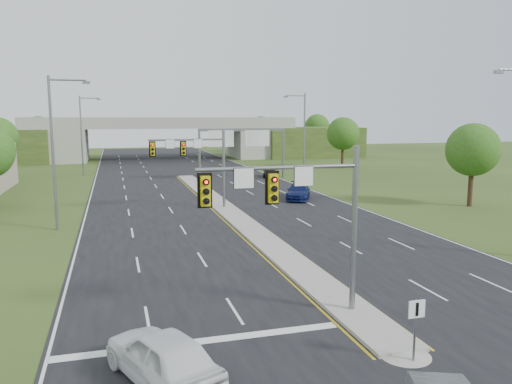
{
  "coord_description": "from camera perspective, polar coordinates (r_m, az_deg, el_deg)",
  "views": [
    {
      "loc": [
        -9.35,
        -18.06,
        8.12
      ],
      "look_at": [
        0.02,
        14.66,
        3.0
      ],
      "focal_mm": 35.0,
      "sensor_mm": 36.0,
      "label": 1
    }
  ],
  "objects": [
    {
      "name": "ground",
      "position": [
        21.9,
        10.87,
        -13.37
      ],
      "size": [
        240.0,
        240.0,
        0.0
      ],
      "primitive_type": "plane",
      "color": "#2D4418",
      "rests_on": "ground"
    },
    {
      "name": "tree_r_mid",
      "position": [
        81.21,
        9.91,
        6.59
      ],
      "size": [
        5.2,
        5.2,
        8.12
      ],
      "color": "#382316",
      "rests_on": "ground"
    },
    {
      "name": "tree_back_b",
      "position": [
        113.05,
        -23.57,
        6.53
      ],
      "size": [
        5.6,
        5.6,
        8.32
      ],
      "color": "#382316",
      "rests_on": "ground"
    },
    {
      "name": "car_far_c",
      "position": [
        67.99,
        1.55,
        2.3
      ],
      "size": [
        2.91,
        4.41,
        1.4
      ],
      "primitive_type": "imported",
      "rotation": [
        0.0,
        0.0,
        -0.34
      ],
      "color": "black",
      "rests_on": "road"
    },
    {
      "name": "keep_right_sign",
      "position": [
        17.73,
        17.8,
        -13.75
      ],
      "size": [
        0.6,
        0.13,
        2.2
      ],
      "color": "slate",
      "rests_on": "ground"
    },
    {
      "name": "overpass",
      "position": [
        98.61,
        -10.57,
        5.76
      ],
      "size": [
        80.0,
        14.0,
        8.1
      ],
      "color": "gray",
      "rests_on": "ground"
    },
    {
      "name": "lightpole_r_far",
      "position": [
        62.36,
        5.37,
        6.67
      ],
      "size": [
        2.85,
        0.25,
        11.0
      ],
      "color": "slate",
      "rests_on": "ground"
    },
    {
      "name": "lane_markings",
      "position": [
        48.47,
        -5.35,
        -1.1
      ],
      "size": [
        23.72,
        160.0,
        0.01
      ],
      "color": "gold",
      "rests_on": "road"
    },
    {
      "name": "car_far_b",
      "position": [
        49.82,
        4.87,
        0.07
      ],
      "size": [
        4.22,
        5.77,
        1.55
      ],
      "primitive_type": "imported",
      "rotation": [
        0.0,
        0.0,
        -0.43
      ],
      "color": "#0C144A",
      "rests_on": "road"
    },
    {
      "name": "road",
      "position": [
        54.49,
        -5.91,
        -0.05
      ],
      "size": [
        24.0,
        160.0,
        0.02
      ],
      "primitive_type": "cube",
      "color": "black",
      "rests_on": "ground"
    },
    {
      "name": "tree_back_d",
      "position": [
        121.68,
        6.99,
        7.42
      ],
      "size": [
        6.0,
        6.0,
        8.85
      ],
      "color": "#382316",
      "rests_on": "ground"
    },
    {
      "name": "signal_mast_far",
      "position": [
        43.7,
        -6.61,
        4.04
      ],
      "size": [
        6.62,
        0.6,
        7.0
      ],
      "color": "slate",
      "rests_on": "ground"
    },
    {
      "name": "lightpole_l_mid",
      "position": [
        38.32,
        -21.94,
        4.92
      ],
      "size": [
        2.85,
        0.25,
        11.0
      ],
      "color": "slate",
      "rests_on": "ground"
    },
    {
      "name": "lightpole_l_far",
      "position": [
        73.2,
        -19.18,
        6.51
      ],
      "size": [
        2.85,
        0.25,
        11.0
      ],
      "color": "slate",
      "rests_on": "ground"
    },
    {
      "name": "signal_mast_near",
      "position": [
        19.63,
        5.45,
        -1.45
      ],
      "size": [
        6.62,
        0.6,
        7.0
      ],
      "color": "slate",
      "rests_on": "ground"
    },
    {
      "name": "tree_r_near",
      "position": [
        49.4,
        23.54,
        4.43
      ],
      "size": [
        4.8,
        4.8,
        7.6
      ],
      "color": "#382316",
      "rests_on": "ground"
    },
    {
      "name": "tree_back_c",
      "position": [
        116.95,
        0.61,
        7.28
      ],
      "size": [
        5.6,
        5.6,
        8.32
      ],
      "color": "#382316",
      "rests_on": "ground"
    },
    {
      "name": "car_white",
      "position": [
        16.38,
        -10.64,
        -17.91
      ],
      "size": [
        3.77,
        5.35,
        1.69
      ],
      "primitive_type": "imported",
      "rotation": [
        0.0,
        0.0,
        3.54
      ],
      "color": "white",
      "rests_on": "road"
    },
    {
      "name": "median_nose",
      "position": [
        18.7,
        16.66,
        -17.23
      ],
      "size": [
        2.0,
        2.0,
        0.16
      ],
      "primitive_type": "cone",
      "color": "gray",
      "rests_on": "road"
    },
    {
      "name": "median",
      "position": [
        42.87,
        -3.09,
        -2.24
      ],
      "size": [
        2.0,
        54.0,
        0.16
      ],
      "primitive_type": "cube",
      "color": "gray",
      "rests_on": "road"
    },
    {
      "name": "sign_gantry",
      "position": [
        65.06,
        -1.7,
        6.02
      ],
      "size": [
        11.58,
        0.44,
        6.67
      ],
      "color": "slate",
      "rests_on": "ground"
    }
  ]
}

